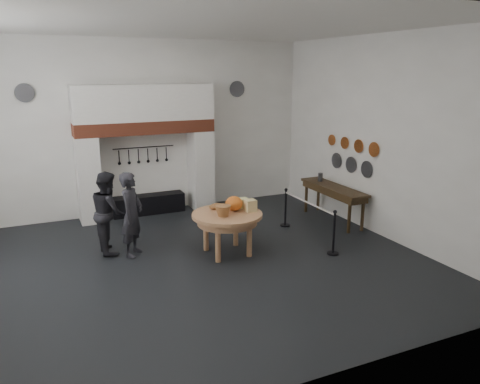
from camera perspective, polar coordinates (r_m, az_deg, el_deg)
name	(u,v)px	position (r m, az deg, el deg)	size (l,w,h in m)	color
floor	(194,264)	(9.39, -5.65, -8.73)	(9.00, 8.00, 0.02)	black
ceiling	(187,23)	(8.66, -6.44, 19.77)	(9.00, 8.00, 0.02)	silver
wall_back	(142,128)	(12.57, -11.86, 7.66)	(9.00, 0.02, 4.50)	white
wall_front	(307,208)	(5.19, 8.11, -1.89)	(9.00, 0.02, 4.50)	white
wall_right	(382,138)	(11.00, 16.95, 6.37)	(0.02, 8.00, 4.50)	white
chimney_pier_left	(89,180)	(12.19, -17.97, 1.43)	(0.55, 0.70, 2.15)	silver
chimney_pier_right	(201,170)	(12.83, -4.80, 2.73)	(0.55, 0.70, 2.15)	silver
hearth_brick_band	(145,127)	(12.22, -11.51, 7.77)	(3.50, 0.72, 0.32)	#9E442B
chimney_hood	(144,103)	(12.17, -11.66, 10.62)	(3.50, 0.70, 0.90)	silver
iron_range	(148,204)	(12.69, -11.11, -1.46)	(1.90, 0.45, 0.50)	black
utensil_rail	(144,147)	(12.56, -11.66, 5.36)	(0.02, 0.02, 1.60)	black
work_table	(227,215)	(9.59, -1.58, -2.80)	(1.45, 1.45, 0.07)	tan
pumpkin	(234,204)	(9.70, -0.73, -1.42)	(0.36, 0.36, 0.31)	orange
cheese_block_big	(250,205)	(9.69, 1.25, -1.64)	(0.22, 0.22, 0.24)	#E5CF89
cheese_block_small	(243,203)	(9.95, 0.40, -1.32)	(0.18, 0.18, 0.20)	#E1DF86
wicker_basket	(223,211)	(9.36, -2.08, -2.32)	(0.32, 0.32, 0.22)	olive
bread_loaf	(216,206)	(9.83, -2.91, -1.75)	(0.31, 0.18, 0.13)	#9F5E38
visitor_near	(132,214)	(9.76, -13.06, -2.66)	(0.64, 0.42, 1.75)	black
visitor_far	(108,212)	(10.08, -15.74, -2.38)	(0.83, 0.65, 1.72)	black
side_table	(334,187)	(11.91, 11.34, 0.55)	(0.55, 2.20, 0.06)	#3B2915
pewter_jug	(320,177)	(12.36, 9.76, 1.80)	(0.12, 0.12, 0.22)	#46474B
copper_pan_a	(374,150)	(11.17, 16.01, 5.00)	(0.34, 0.34, 0.03)	#C6662D
copper_pan_b	(359,146)	(11.59, 14.26, 5.45)	(0.32, 0.32, 0.03)	#C6662D
copper_pan_c	(345,143)	(12.02, 12.64, 5.86)	(0.30, 0.30, 0.03)	#C6662D
copper_pan_d	(332,140)	(12.45, 11.13, 6.24)	(0.28, 0.28, 0.03)	#C6662D
pewter_plate_left	(367,169)	(11.41, 15.19, 2.69)	(0.40, 0.40, 0.03)	#4C4C51
pewter_plate_mid	(351,165)	(11.87, 13.37, 3.26)	(0.40, 0.40, 0.03)	#4C4C51
pewter_plate_right	(336,161)	(12.34, 11.68, 3.78)	(0.40, 0.40, 0.03)	#4C4C51
pewter_plate_back_left	(25,93)	(12.16, -24.78, 10.92)	(0.44, 0.44, 0.03)	#4C4C51
pewter_plate_back_right	(237,89)	(13.30, -0.37, 12.44)	(0.44, 0.44, 0.03)	#4C4C51
barrier_post_near	(334,234)	(9.85, 11.37, -5.00)	(0.05, 0.05, 0.90)	black
barrier_post_far	(286,208)	(11.45, 5.58, -1.99)	(0.05, 0.05, 0.90)	black
barrier_rope	(308,203)	(10.52, 8.34, -1.31)	(0.04, 0.04, 2.00)	silver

